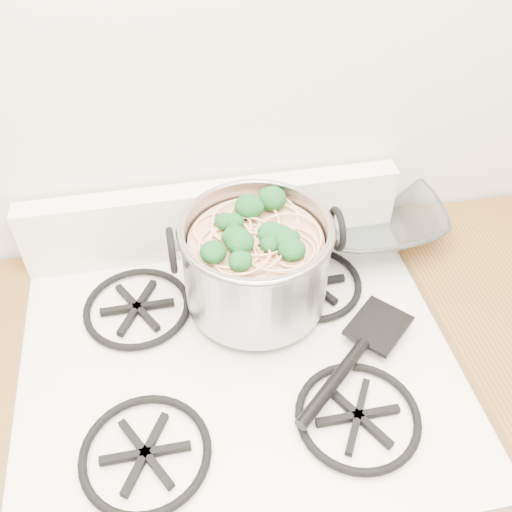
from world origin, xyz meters
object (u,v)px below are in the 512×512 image
Objects in this scene: glass_bowl at (368,222)px; spatula at (379,323)px; stock_pot at (256,262)px; gas_range at (243,480)px.

spatula is at bearing -104.90° from glass_bowl.
stock_pot reaches higher than glass_bowl.
glass_bowl reaches higher than gas_range.
stock_pot is 0.98× the size of spatula.
spatula is at bearing -30.09° from stock_pot.
stock_pot reaches higher than gas_range.
gas_range is 0.56m from spatula.
spatula is (0.20, -0.12, -0.08)m from stock_pot.
gas_range is at bearing -129.28° from spatula.
glass_bowl is (0.07, 0.27, 0.00)m from spatula.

